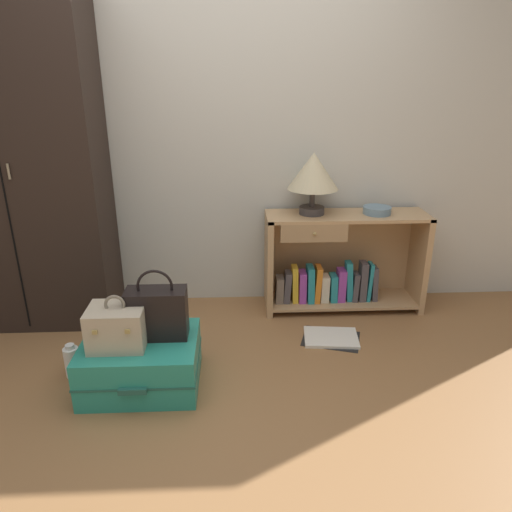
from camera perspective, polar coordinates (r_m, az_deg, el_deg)
name	(u,v)px	position (r m, az deg, el deg)	size (l,w,h in m)	color
ground_plane	(218,431)	(2.40, -4.61, -20.18)	(9.00, 9.00, 0.00)	olive
back_wall	(218,119)	(3.32, -4.53, 16.06)	(6.40, 0.10, 2.60)	beige
wardrobe	(17,164)	(3.34, -26.72, 9.79)	(1.03, 0.47, 2.12)	black
bookshelf	(338,265)	(3.41, 9.81, -1.04)	(1.10, 0.34, 0.70)	tan
table_lamp	(313,173)	(3.19, 6.88, 9.85)	(0.34, 0.34, 0.41)	#3D3838
bowl	(377,210)	(3.33, 14.30, 5.33)	(0.19, 0.19, 0.05)	slate
suitcase_large	(142,362)	(2.68, -13.55, -12.28)	(0.61, 0.51, 0.27)	teal
train_case	(117,326)	(2.55, -16.29, -8.10)	(0.28, 0.23, 0.29)	#B7A88E
handbag	(157,312)	(2.57, -11.78, -6.63)	(0.32, 0.15, 0.38)	black
bottle	(72,361)	(2.88, -21.17, -11.70)	(0.08, 0.08, 0.20)	white
open_book_on_floor	(331,338)	(3.11, 8.98, -9.65)	(0.41, 0.35, 0.02)	white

